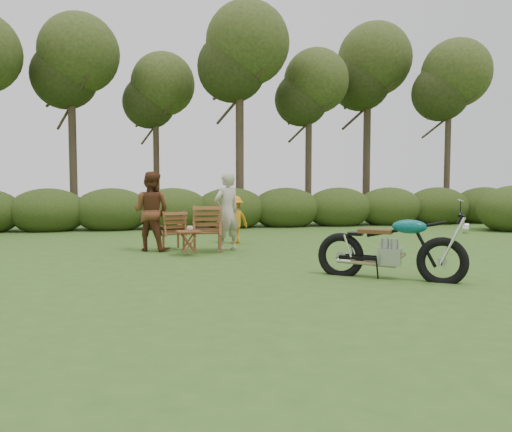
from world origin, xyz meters
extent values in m
plane|color=#32521B|center=(0.00, 0.00, 0.00)|extent=(80.00, 80.00, 0.00)
cylinder|color=#34291C|center=(-5.50, 11.10, 3.60)|extent=(0.28, 0.28, 7.20)
sphere|color=#293815|center=(-5.50, 11.10, 5.84)|extent=(2.88, 2.88, 2.88)
cylinder|color=#34291C|center=(-2.50, 12.20, 3.15)|extent=(0.24, 0.24, 6.30)
sphere|color=#293815|center=(-2.50, 12.20, 5.11)|extent=(2.52, 2.52, 2.52)
cylinder|color=#34291C|center=(0.50, 10.00, 3.83)|extent=(0.30, 0.30, 7.65)
sphere|color=#293815|center=(0.50, 10.00, 6.21)|extent=(3.06, 3.06, 3.06)
cylinder|color=#34291C|center=(3.50, 11.10, 3.24)|extent=(0.26, 0.26, 6.48)
sphere|color=#293815|center=(3.50, 11.10, 5.26)|extent=(2.59, 2.59, 2.59)
cylinder|color=#34291C|center=(6.50, 12.20, 3.96)|extent=(0.32, 0.32, 7.92)
sphere|color=#293815|center=(6.50, 12.20, 6.42)|extent=(3.17, 3.17, 3.17)
cylinder|color=#34291C|center=(9.00, 10.00, 3.42)|extent=(0.24, 0.24, 6.84)
sphere|color=#293815|center=(9.00, 10.00, 5.55)|extent=(2.74, 2.74, 2.74)
ellipsoid|color=#223312|center=(-6.00, 9.00, 0.63)|extent=(2.52, 1.68, 1.51)
ellipsoid|color=#223312|center=(-4.00, 9.00, 0.63)|extent=(2.52, 1.68, 1.51)
ellipsoid|color=#223312|center=(-2.00, 9.00, 0.63)|extent=(2.52, 1.68, 1.51)
ellipsoid|color=#223312|center=(0.00, 9.00, 0.63)|extent=(2.52, 1.68, 1.51)
ellipsoid|color=#223312|center=(2.00, 9.00, 0.63)|extent=(2.52, 1.68, 1.51)
ellipsoid|color=#223312|center=(4.00, 9.00, 0.63)|extent=(2.52, 1.68, 1.51)
ellipsoid|color=#223312|center=(6.00, 9.00, 0.63)|extent=(2.52, 1.68, 1.51)
ellipsoid|color=#223312|center=(8.00, 9.00, 0.63)|extent=(2.52, 1.68, 1.51)
ellipsoid|color=#223312|center=(10.00, 9.00, 0.63)|extent=(2.52, 1.68, 1.51)
imported|color=beige|center=(-1.89, 2.64, 0.59)|extent=(0.15, 0.15, 0.11)
imported|color=#B8AA98|center=(-1.00, 3.19, 0.00)|extent=(0.79, 0.69, 1.82)
imported|color=#592F19|center=(-2.71, 3.56, 0.00)|extent=(1.11, 1.02, 1.84)
imported|color=orange|center=(-0.59, 4.54, 0.00)|extent=(0.92, 0.75, 1.23)
camera|label=1|loc=(-2.68, -8.20, 1.61)|focal=35.00mm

